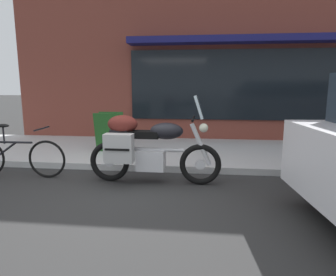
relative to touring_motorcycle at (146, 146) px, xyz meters
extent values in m
plane|color=#2A2A2A|center=(-0.25, -0.78, -0.61)|extent=(80.00, 80.00, 0.00)
torus|color=black|center=(0.86, 0.03, -0.28)|extent=(0.65, 0.09, 0.65)
cylinder|color=silver|center=(0.86, 0.03, -0.28)|extent=(0.16, 0.06, 0.16)
torus|color=black|center=(-0.60, 0.04, -0.28)|extent=(0.65, 0.09, 0.65)
cylinder|color=silver|center=(-0.60, 0.04, -0.28)|extent=(0.16, 0.06, 0.16)
cube|color=silver|center=(0.08, 0.03, -0.23)|extent=(0.44, 0.30, 0.32)
cylinder|color=silver|center=(0.13, 0.03, -0.06)|extent=(0.95, 0.07, 0.06)
ellipsoid|color=black|center=(0.33, 0.03, 0.24)|extent=(0.52, 0.28, 0.26)
cube|color=black|center=(-0.09, 0.03, 0.18)|extent=(0.60, 0.24, 0.11)
cube|color=black|center=(-0.42, 0.04, 0.16)|extent=(0.28, 0.22, 0.18)
cylinder|color=silver|center=(0.86, 0.03, 0.04)|extent=(0.35, 0.07, 0.67)
cylinder|color=black|center=(0.74, 0.03, 0.44)|extent=(0.04, 0.62, 0.04)
cube|color=silver|center=(0.82, 0.03, 0.62)|extent=(0.15, 0.32, 0.35)
sphere|color=#EAEACC|center=(0.90, 0.03, 0.30)|extent=(0.14, 0.14, 0.14)
cube|color=#ADADAD|center=(-0.37, -0.20, 0.00)|extent=(0.44, 0.20, 0.44)
cube|color=black|center=(-0.37, -0.31, 0.00)|extent=(0.37, 0.02, 0.03)
ellipsoid|color=#591E19|center=(-0.37, 0.04, 0.34)|extent=(0.48, 0.32, 0.28)
torus|color=black|center=(-1.71, 0.09, -0.29)|extent=(0.64, 0.06, 0.64)
cylinder|color=black|center=(-2.24, 0.07, -0.01)|extent=(0.59, 0.05, 0.04)
cylinder|color=black|center=(-2.46, 0.07, -0.17)|extent=(0.46, 0.05, 0.34)
cylinder|color=black|center=(-2.44, 0.07, 0.11)|extent=(0.03, 0.03, 0.30)
ellipsoid|color=black|center=(-2.44, 0.07, 0.27)|extent=(0.22, 0.11, 0.06)
cylinder|color=black|center=(-1.76, 0.08, 0.23)|extent=(0.04, 0.48, 0.03)
cube|color=#1E511E|center=(-1.14, 1.58, -0.06)|extent=(0.55, 0.18, 0.85)
cube|color=#1E511E|center=(-1.14, 1.80, -0.06)|extent=(0.55, 0.18, 0.85)
camera|label=1|loc=(0.88, -4.50, 0.94)|focal=31.73mm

